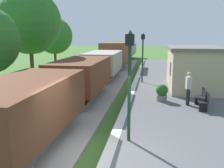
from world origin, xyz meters
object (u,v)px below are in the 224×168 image
(bench_near_hut, at_px, (203,99))
(tree_field_left, at_px, (54,36))
(potted_planter, at_px, (162,92))
(lamp_post_far, at_px, (143,48))
(lamp_post_near, at_px, (130,66))
(tree_trackside_far, at_px, (29,22))
(freight_train, at_px, (110,59))
(person_waiting, at_px, (188,87))
(station_hut, at_px, (194,67))

(bench_near_hut, distance_m, tree_field_left, 18.87)
(potted_planter, relative_size, lamp_post_far, 0.25)
(lamp_post_near, bearing_deg, tree_trackside_far, 131.41)
(freight_train, relative_size, lamp_post_far, 10.59)
(tree_field_left, bearing_deg, lamp_post_far, -36.18)
(person_waiting, distance_m, lamp_post_near, 5.66)
(lamp_post_far, bearing_deg, bench_near_hut, -63.14)
(potted_planter, height_order, tree_field_left, tree_field_left)
(station_hut, height_order, tree_trackside_far, tree_trackside_far)
(bench_near_hut, bearing_deg, potted_planter, 150.79)
(bench_near_hut, height_order, tree_trackside_far, tree_trackside_far)
(lamp_post_near, relative_size, lamp_post_far, 1.00)
(lamp_post_far, bearing_deg, lamp_post_near, -90.00)
(freight_train, height_order, station_hut, station_hut)
(bench_near_hut, distance_m, lamp_post_near, 5.78)
(person_waiting, xyz_separation_m, tree_trackside_far, (-10.58, 4.31, 3.47))
(bench_near_hut, xyz_separation_m, tree_field_left, (-12.92, 13.43, 2.93))
(lamp_post_near, bearing_deg, lamp_post_far, 90.00)
(freight_train, xyz_separation_m, bench_near_hut, (6.52, -11.48, -0.73))
(freight_train, bearing_deg, tree_field_left, 163.03)
(lamp_post_near, height_order, tree_field_left, tree_field_left)
(freight_train, height_order, lamp_post_far, lamp_post_far)
(bench_near_hut, height_order, potted_planter, potted_planter)
(lamp_post_near, xyz_separation_m, lamp_post_far, (0.00, 10.66, 0.00))
(person_waiting, bearing_deg, potted_planter, -31.47)
(freight_train, height_order, person_waiting, freight_train)
(freight_train, distance_m, lamp_post_near, 16.21)
(station_hut, bearing_deg, person_waiting, -101.76)
(station_hut, distance_m, bench_near_hut, 4.99)
(person_waiting, xyz_separation_m, lamp_post_near, (-2.56, -4.78, 1.62))
(bench_near_hut, bearing_deg, person_waiting, 145.11)
(freight_train, height_order, tree_trackside_far, tree_trackside_far)
(freight_train, distance_m, potted_planter, 11.40)
(bench_near_hut, height_order, lamp_post_far, lamp_post_far)
(person_waiting, bearing_deg, bench_near_hut, 139.72)
(bench_near_hut, height_order, person_waiting, person_waiting)
(bench_near_hut, distance_m, tree_trackside_far, 12.81)
(freight_train, relative_size, tree_trackside_far, 5.65)
(potted_planter, distance_m, tree_field_left, 16.81)
(person_waiting, height_order, lamp_post_far, lamp_post_far)
(lamp_post_far, bearing_deg, potted_planter, -76.27)
(station_hut, height_order, tree_field_left, tree_field_left)
(bench_near_hut, relative_size, potted_planter, 1.64)
(station_hut, bearing_deg, lamp_post_far, 157.71)
(tree_trackside_far, bearing_deg, person_waiting, -22.18)
(bench_near_hut, relative_size, tree_trackside_far, 0.22)
(tree_trackside_far, height_order, tree_field_left, tree_trackside_far)
(station_hut, distance_m, lamp_post_far, 3.94)
(bench_near_hut, xyz_separation_m, person_waiting, (-0.64, 0.45, 0.46))
(potted_planter, bearing_deg, lamp_post_far, 103.73)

